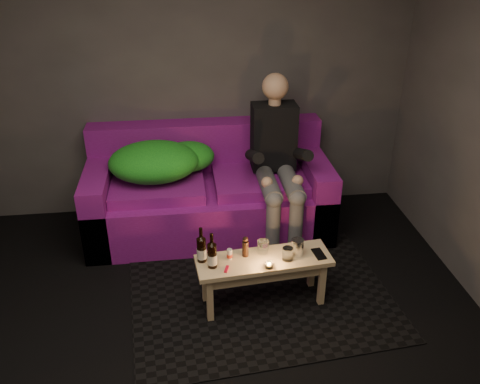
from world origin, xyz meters
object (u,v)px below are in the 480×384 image
object	(u,v)px
coffee_table	(264,267)
beer_bottle_b	(212,255)
sofa	(209,194)
beer_bottle_a	(202,249)
person	(277,158)
steel_cup	(297,247)

from	to	relation	value
coffee_table	beer_bottle_b	xyz separation A→B (m)	(-0.38, -0.05, 0.17)
sofa	beer_bottle_b	distance (m)	1.24
beer_bottle_a	sofa	bearing A→B (deg)	83.69
sofa	beer_bottle_a	distance (m)	1.16
person	beer_bottle_a	bearing A→B (deg)	-126.80
beer_bottle_b	person	bearing A→B (deg)	58.04
beer_bottle_a	beer_bottle_b	distance (m)	0.11
person	coffee_table	bearing A→B (deg)	-105.37
coffee_table	person	bearing A→B (deg)	74.63
person	steel_cup	world-z (taller)	person
beer_bottle_b	steel_cup	world-z (taller)	beer_bottle_b
steel_cup	sofa	bearing A→B (deg)	116.52
sofa	beer_bottle_b	bearing A→B (deg)	-92.66
sofa	coffee_table	xyz separation A→B (m)	(0.32, -1.17, -0.01)
beer_bottle_b	steel_cup	size ratio (longest dim) A/B	2.15
steel_cup	beer_bottle_b	bearing A→B (deg)	-173.36
beer_bottle_a	steel_cup	bearing A→B (deg)	-0.58
person	steel_cup	xyz separation A→B (m)	(-0.02, -0.97, -0.28)
coffee_table	beer_bottle_b	size ratio (longest dim) A/B	3.69
person	beer_bottle_b	world-z (taller)	person
person	beer_bottle_b	bearing A→B (deg)	-121.96
coffee_table	steel_cup	xyz separation A→B (m)	(0.25, 0.02, 0.14)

